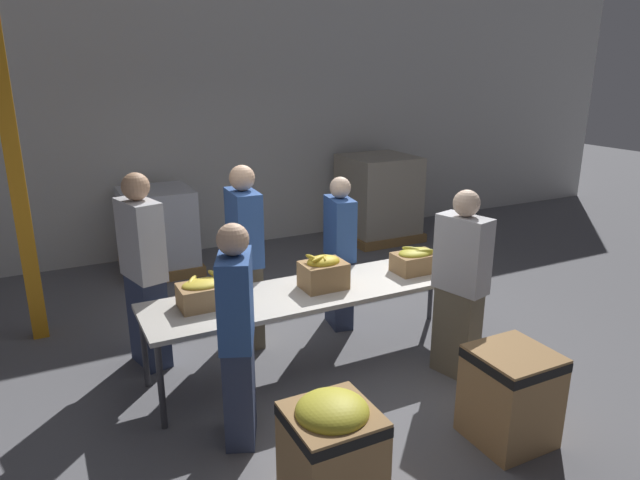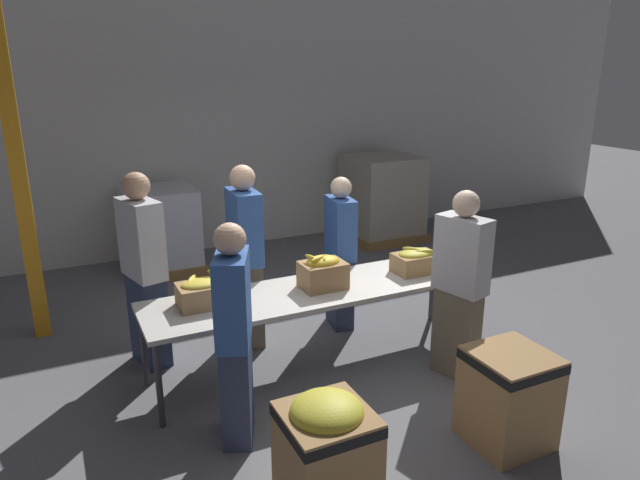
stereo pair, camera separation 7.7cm
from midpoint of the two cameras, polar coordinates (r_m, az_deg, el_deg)
ground_plane at (r=5.39m, az=0.38°, el=-12.26°), size 30.00×30.00×0.00m
wall_back at (r=8.37m, az=-11.70°, el=12.40°), size 16.00×0.08×4.00m
sorting_table at (r=5.08m, az=0.39°, el=-5.32°), size 3.11×0.78×0.75m
banana_box_0 at (r=4.76m, az=-11.14°, el=-5.12°), size 0.41×0.32×0.26m
banana_box_1 at (r=5.02m, az=0.71°, el=-3.21°), size 0.39×0.29×0.32m
banana_box_2 at (r=5.49m, az=9.97°, el=-2.01°), size 0.42×0.28×0.25m
volunteer_0 at (r=4.09m, az=-8.01°, el=-9.56°), size 0.38×0.49×1.65m
volunteer_1 at (r=5.03m, az=14.23°, el=-4.56°), size 0.33×0.49×1.67m
volunteer_2 at (r=5.83m, az=2.42°, el=-1.41°), size 0.28×0.45×1.59m
volunteer_3 at (r=5.47m, az=-7.05°, el=-1.78°), size 0.26×0.49×1.78m
volunteer_4 at (r=5.28m, az=-16.77°, el=-3.08°), size 0.35×0.52×1.78m
donation_bin_0 at (r=3.70m, az=1.31°, el=-20.15°), size 0.53×0.53×0.76m
donation_bin_1 at (r=4.46m, az=18.81°, el=-14.41°), size 0.54×0.54×0.71m
support_pillar at (r=6.04m, az=-28.03°, el=9.04°), size 0.15×0.15×4.00m
pallet_stack_0 at (r=7.78m, az=-15.29°, el=0.89°), size 0.96×0.96×1.11m
pallet_stack_1 at (r=8.97m, az=6.44°, el=4.15°), size 1.12×1.12×1.30m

